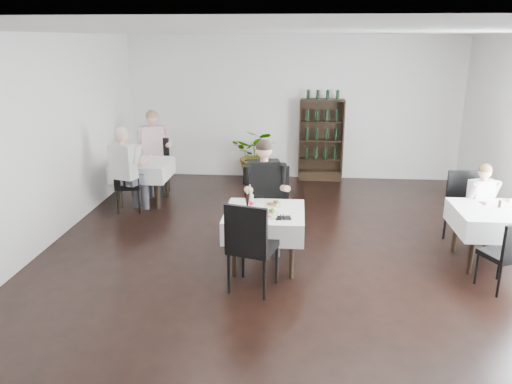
% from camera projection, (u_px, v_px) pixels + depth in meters
% --- Properties ---
extents(room_shell, '(9.00, 9.00, 9.00)m').
position_uv_depth(room_shell, '(289.00, 157.00, 6.26)').
color(room_shell, black).
rests_on(room_shell, ground).
extents(wine_shelf, '(0.90, 0.28, 1.75)m').
position_uv_depth(wine_shelf, '(321.00, 141.00, 10.51)').
color(wine_shelf, black).
rests_on(wine_shelf, ground).
extents(main_table, '(1.03, 1.03, 0.77)m').
position_uv_depth(main_table, '(265.00, 221.00, 6.54)').
color(main_table, black).
rests_on(main_table, ground).
extents(left_table, '(0.98, 0.98, 0.77)m').
position_uv_depth(left_table, '(143.00, 170.00, 9.11)').
color(left_table, black).
rests_on(left_table, ground).
extents(right_table, '(0.98, 0.98, 0.77)m').
position_uv_depth(right_table, '(492.00, 220.00, 6.59)').
color(right_table, black).
rests_on(right_table, ground).
extents(potted_tree, '(1.19, 1.10, 1.10)m').
position_uv_depth(potted_tree, '(257.00, 155.00, 10.60)').
color(potted_tree, '#1F541D').
rests_on(potted_tree, ground).
extents(main_chair_far, '(0.60, 0.61, 1.15)m').
position_uv_depth(main_chair_far, '(272.00, 202.00, 7.21)').
color(main_chair_far, black).
rests_on(main_chair_far, ground).
extents(main_chair_near, '(0.64, 0.64, 1.13)m').
position_uv_depth(main_chair_near, '(250.00, 242.00, 5.83)').
color(main_chair_near, black).
rests_on(main_chair_near, ground).
extents(left_chair_far, '(0.64, 0.65, 1.08)m').
position_uv_depth(left_chair_far, '(155.00, 161.00, 9.75)').
color(left_chair_far, black).
rests_on(left_chair_far, ground).
extents(left_chair_near, '(0.49, 0.49, 0.94)m').
position_uv_depth(left_chair_near, '(128.00, 182.00, 8.62)').
color(left_chair_near, black).
rests_on(left_chair_near, ground).
extents(right_chair_far, '(0.53, 0.53, 1.07)m').
position_uv_depth(right_chair_far, '(465.00, 203.00, 7.29)').
color(right_chair_far, black).
rests_on(right_chair_far, ground).
extents(right_chair_near, '(0.55, 0.55, 0.90)m').
position_uv_depth(right_chair_near, '(508.00, 251.00, 5.88)').
color(right_chair_near, black).
rests_on(right_chair_near, ground).
extents(diner_main, '(0.65, 0.69, 1.59)m').
position_uv_depth(diner_main, '(265.00, 187.00, 6.99)').
color(diner_main, '#3A3B42').
rests_on(diner_main, ground).
extents(diner_left_far, '(0.71, 0.75, 1.60)m').
position_uv_depth(diner_left_far, '(154.00, 145.00, 9.65)').
color(diner_left_far, '#3A3B42').
rests_on(diner_left_far, ground).
extents(diner_left_near, '(0.66, 0.70, 1.53)m').
position_uv_depth(diner_left_near, '(127.00, 164.00, 8.44)').
color(diner_left_near, '#3A3B42').
rests_on(diner_left_near, ground).
extents(diner_right_far, '(0.56, 0.59, 1.25)m').
position_uv_depth(diner_right_far, '(484.00, 201.00, 7.04)').
color(diner_right_far, '#3A3B42').
rests_on(diner_right_far, ground).
extents(plate_far, '(0.22, 0.22, 0.07)m').
position_uv_depth(plate_far, '(273.00, 204.00, 6.70)').
color(plate_far, white).
rests_on(plate_far, main_table).
extents(plate_near, '(0.29, 0.29, 0.08)m').
position_uv_depth(plate_near, '(268.00, 214.00, 6.32)').
color(plate_near, white).
rests_on(plate_near, main_table).
extents(pilsner_dark, '(0.07, 0.07, 0.31)m').
position_uv_depth(pilsner_dark, '(247.00, 203.00, 6.41)').
color(pilsner_dark, black).
rests_on(pilsner_dark, main_table).
extents(pilsner_lager, '(0.07, 0.07, 0.31)m').
position_uv_depth(pilsner_lager, '(250.00, 198.00, 6.59)').
color(pilsner_lager, gold).
rests_on(pilsner_lager, main_table).
extents(coke_bottle, '(0.06, 0.06, 0.24)m').
position_uv_depth(coke_bottle, '(251.00, 202.00, 6.54)').
color(coke_bottle, silver).
rests_on(coke_bottle, main_table).
extents(napkin_cutlery, '(0.22, 0.22, 0.02)m').
position_uv_depth(napkin_cutlery, '(283.00, 218.00, 6.23)').
color(napkin_cutlery, black).
rests_on(napkin_cutlery, main_table).
extents(pepper_mill, '(0.04, 0.04, 0.10)m').
position_uv_depth(pepper_mill, '(500.00, 204.00, 6.62)').
color(pepper_mill, black).
rests_on(pepper_mill, right_table).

